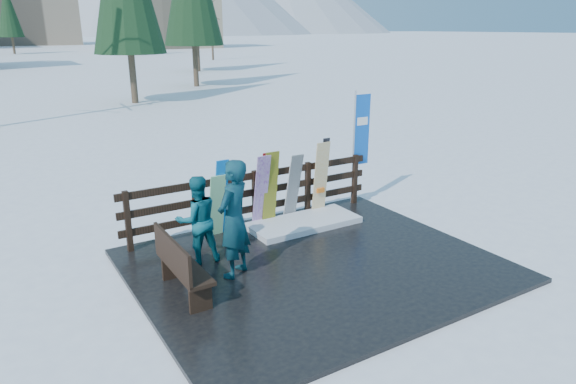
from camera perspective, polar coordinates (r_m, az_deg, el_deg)
ground at (r=9.08m, az=3.00°, el=-8.35°), size 700.00×700.00×0.00m
deck at (r=9.06m, az=3.00°, el=-8.13°), size 6.00×5.00×0.08m
fence at (r=10.55m, az=-3.68°, el=-0.21°), size 5.60×0.10×1.15m
snow_patch at (r=10.65m, az=1.76°, el=-3.42°), size 2.31×1.00×0.12m
bench at (r=7.98m, az=-11.95°, el=-7.86°), size 0.41×1.50×0.97m
snowboard_0 at (r=9.97m, az=-7.48°, el=-0.65°), size 0.26×0.36×1.57m
snowboard_1 at (r=9.98m, az=-7.91°, el=-1.53°), size 0.31×0.31×1.28m
snowboard_2 at (r=10.43m, az=-1.95°, el=0.38°), size 0.30×0.24×1.58m
snowboard_3 at (r=10.34m, az=-3.00°, el=0.07°), size 0.29×0.34×1.54m
snowboard_4 at (r=10.72m, az=0.57°, el=0.52°), size 0.29×0.37×1.46m
snowboard_5 at (r=11.06m, az=3.65°, el=1.49°), size 0.33×0.20×1.62m
ski_pair_a at (r=10.46m, az=-2.54°, el=0.32°), size 0.16×0.17×1.55m
ski_pair_b at (r=11.18m, az=3.97°, el=1.83°), size 0.17×0.19×1.69m
rental_flag at (r=11.82m, az=7.98°, el=6.38°), size 0.45×0.04×2.60m
person_front at (r=8.31m, az=-6.05°, el=-2.99°), size 0.86×0.79×1.96m
person_back at (r=8.93m, az=-10.04°, el=-3.06°), size 0.79×0.63×1.56m
trees at (r=55.78m, az=-24.26°, el=17.99°), size 42.13×68.93×12.52m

